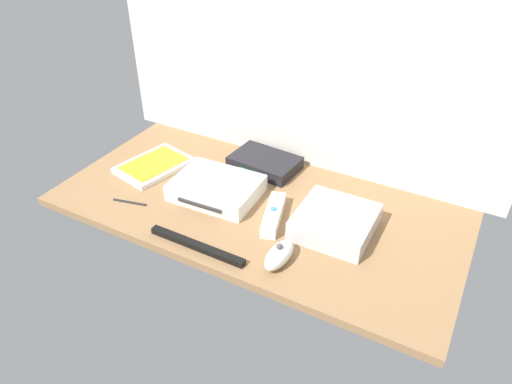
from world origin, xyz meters
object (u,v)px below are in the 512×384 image
(game_case, at_px, (154,165))
(network_router, at_px, (265,163))
(game_console, at_px, (216,188))
(remote_wand, at_px, (273,215))
(stylus_pen, at_px, (129,201))
(sensor_bar, at_px, (197,246))
(remote_nunchuk, at_px, (279,255))
(mini_computer, at_px, (336,221))

(game_case, xyz_separation_m, network_router, (0.27, 0.15, 0.01))
(game_console, height_order, network_router, game_console)
(remote_wand, height_order, stylus_pen, remote_wand)
(sensor_bar, bearing_deg, stylus_pen, 166.41)
(game_case, bearing_deg, remote_wand, 5.60)
(network_router, xyz_separation_m, remote_nunchuk, (0.20, -0.32, 0.00))
(remote_nunchuk, height_order, stylus_pen, remote_nunchuk)
(remote_wand, bearing_deg, game_console, 156.35)
(mini_computer, xyz_separation_m, game_case, (-0.54, 0.02, -0.02))
(remote_nunchuk, xyz_separation_m, sensor_bar, (-0.18, -0.05, -0.01))
(game_case, xyz_separation_m, sensor_bar, (0.29, -0.22, -0.00))
(remote_wand, relative_size, sensor_bar, 0.63)
(game_console, height_order, mini_computer, mini_computer)
(remote_nunchuk, bearing_deg, sensor_bar, -162.46)
(game_case, xyz_separation_m, remote_wand, (0.40, -0.05, 0.01))
(mini_computer, relative_size, stylus_pen, 1.90)
(game_console, xyz_separation_m, remote_nunchuk, (0.25, -0.15, -0.00))
(remote_wand, height_order, sensor_bar, remote_wand)
(network_router, bearing_deg, remote_wand, -52.52)
(game_console, bearing_deg, mini_computer, -0.36)
(mini_computer, height_order, remote_nunchuk, mini_computer)
(stylus_pen, bearing_deg, mini_computer, 16.55)
(mini_computer, bearing_deg, sensor_bar, -139.81)
(game_console, xyz_separation_m, game_case, (-0.22, 0.03, -0.01))
(mini_computer, xyz_separation_m, remote_nunchuk, (-0.07, -0.16, -0.01))
(game_console, bearing_deg, sensor_bar, -72.46)
(sensor_bar, xyz_separation_m, stylus_pen, (-0.24, 0.06, -0.00))
(mini_computer, relative_size, network_router, 0.91)
(remote_wand, bearing_deg, sensor_bar, -137.31)
(network_router, xyz_separation_m, stylus_pen, (-0.22, -0.31, -0.01))
(game_console, bearing_deg, remote_nunchuk, -33.02)
(game_console, distance_m, remote_nunchuk, 0.29)
(sensor_bar, height_order, stylus_pen, sensor_bar)
(remote_wand, distance_m, remote_nunchuk, 0.15)
(network_router, distance_m, sensor_bar, 0.37)
(network_router, bearing_deg, game_console, -100.25)
(sensor_bar, distance_m, stylus_pen, 0.25)
(mini_computer, distance_m, remote_wand, 0.15)
(mini_computer, bearing_deg, network_router, 148.98)
(game_case, height_order, network_router, network_router)
(mini_computer, distance_m, remote_nunchuk, 0.17)
(mini_computer, relative_size, game_case, 0.80)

